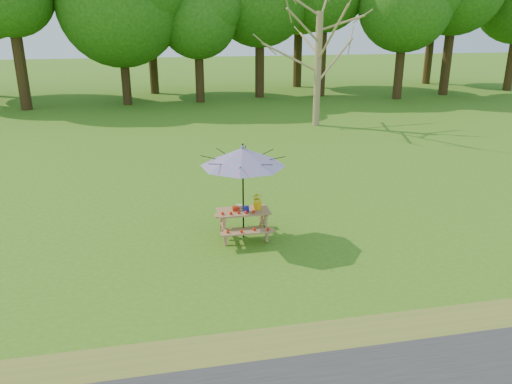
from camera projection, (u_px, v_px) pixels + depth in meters
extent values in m
plane|color=#3F7115|center=(173.00, 274.00, 10.03)|extent=(120.00, 120.00, 0.00)
cube|color=olive|center=(182.00, 362.00, 7.44)|extent=(120.00, 1.20, 0.01)
cylinder|color=#987B53|center=(318.00, 70.00, 23.11)|extent=(0.41, 0.41, 5.17)
cube|color=#9A6D45|center=(243.00, 211.00, 11.50)|extent=(1.20, 0.62, 0.04)
cube|color=#9A6D45|center=(248.00, 232.00, 11.09)|extent=(1.20, 0.22, 0.04)
cube|color=#9A6D45|center=(239.00, 214.00, 12.10)|extent=(1.20, 0.22, 0.04)
cylinder|color=black|center=(243.00, 192.00, 11.34)|extent=(0.04, 0.04, 2.25)
cone|color=#2195BB|center=(243.00, 157.00, 11.07)|extent=(2.33, 2.33, 0.41)
sphere|color=#2195BB|center=(243.00, 147.00, 11.00)|extent=(0.08, 0.08, 0.08)
cube|color=#B0280E|center=(236.00, 208.00, 11.48)|extent=(0.14, 0.12, 0.10)
cylinder|color=#121996|center=(246.00, 209.00, 11.39)|extent=(0.13, 0.13, 0.13)
cube|color=beige|center=(239.00, 206.00, 11.65)|extent=(0.13, 0.13, 0.07)
cylinder|color=#FFB70D|center=(258.00, 205.00, 11.56)|extent=(0.19, 0.19, 0.19)
imported|color=yellow|center=(258.00, 198.00, 11.50)|extent=(0.27, 0.24, 0.28)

